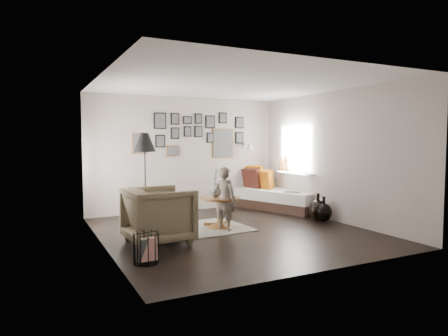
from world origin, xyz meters
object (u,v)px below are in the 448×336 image
demijohn_large (318,210)px  vase (216,188)px  child (225,199)px  pedestal_table (220,213)px  armchair (159,215)px  demijohn_small (324,212)px  magazine_basket (146,248)px  floor_lamp (145,146)px  daybed (276,196)px

demijohn_large → vase: bearing=171.1°
child → pedestal_table: bearing=-30.5°
armchair → demijohn_large: bearing=-88.9°
vase → demijohn_large: vase is taller
pedestal_table → demijohn_small: (2.08, -0.43, -0.07)m
pedestal_table → demijohn_large: bearing=-8.7°
vase → demijohn_large: size_ratio=0.94×
armchair → magazine_basket: (-0.45, -0.91, -0.25)m
demijohn_small → armchair: bearing=-177.4°
armchair → floor_lamp: bearing=-10.4°
armchair → floor_lamp: (0.17, 1.38, 1.07)m
floor_lamp → demijohn_large: 3.65m
vase → child: bearing=-76.1°
pedestal_table → magazine_basket: (-1.81, -1.50, -0.06)m
demijohn_small → demijohn_large: bearing=110.8°
vase → floor_lamp: bearing=145.4°
floor_lamp → magazine_basket: floor_lamp is taller
floor_lamp → magazine_basket: size_ratio=4.33×
pedestal_table → demijohn_large: (2.04, -0.31, -0.05)m
armchair → magazine_basket: size_ratio=2.41×
magazine_basket → demijohn_small: size_ratio=0.80×
vase → floor_lamp: size_ratio=0.30×
magazine_basket → demijohn_small: 4.03m
floor_lamp → child: (1.18, -1.03, -0.94)m
daybed → magazine_basket: (-3.89, -2.77, -0.11)m
vase → magazine_basket: (-1.73, -1.52, -0.53)m
pedestal_table → armchair: bearing=-156.5°
pedestal_table → magazine_basket: bearing=-140.3°
demijohn_large → demijohn_small: bearing=-69.2°
demijohn_small → pedestal_table: bearing=168.3°
child → magazine_basket: bearing=98.4°
demijohn_large → demijohn_small: size_ratio=1.10×
pedestal_table → vase: 0.48m
pedestal_table → magazine_basket: size_ratio=1.79×
pedestal_table → vase: vase is taller
daybed → demijohn_small: 1.71m
magazine_basket → floor_lamp: bearing=75.0°
armchair → magazine_basket: bearing=150.2°
vase → magazine_basket: size_ratio=1.28×
vase → magazine_basket: 2.36m
vase → demijohn_large: 2.20m
armchair → vase: bearing=-68.0°
vase → child: child is taller
daybed → demijohn_large: size_ratio=3.95×
floor_lamp → demijohn_large: bearing=-18.8°
floor_lamp → magazine_basket: (-0.61, -2.28, -1.32)m
demijohn_small → child: bearing=174.7°
demijohn_large → child: (-2.05, 0.07, 0.36)m
magazine_basket → child: (1.79, 1.26, 0.37)m
floor_lamp → demijohn_large: size_ratio=3.16×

